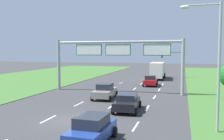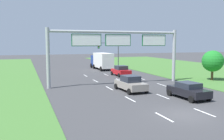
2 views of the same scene
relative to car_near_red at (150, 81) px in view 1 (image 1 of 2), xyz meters
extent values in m
plane|color=#38383A|center=(-3.54, -21.73, -0.81)|extent=(200.00, 200.00, 0.00)
cube|color=white|center=(-5.29, -21.73, -0.81)|extent=(0.14, 2.40, 0.01)
cube|color=white|center=(-5.29, -15.73, -0.81)|extent=(0.14, 2.40, 0.01)
cube|color=white|center=(-5.29, -9.73, -0.81)|extent=(0.14, 2.40, 0.01)
cube|color=white|center=(-5.29, -3.73, -0.81)|extent=(0.14, 2.40, 0.01)
cube|color=white|center=(-5.29, 2.27, -0.81)|extent=(0.14, 2.40, 0.01)
cube|color=white|center=(-1.79, -21.73, -0.81)|extent=(0.14, 2.40, 0.01)
cube|color=white|center=(-1.79, -15.73, -0.81)|extent=(0.14, 2.40, 0.01)
cube|color=white|center=(-1.79, -9.73, -0.81)|extent=(0.14, 2.40, 0.01)
cube|color=white|center=(-1.79, -3.73, -0.81)|extent=(0.14, 2.40, 0.01)
cube|color=white|center=(-1.79, 2.27, -0.81)|extent=(0.14, 2.40, 0.01)
cube|color=white|center=(1.71, -21.73, -0.81)|extent=(0.14, 2.40, 0.01)
cube|color=white|center=(1.71, -15.73, -0.81)|extent=(0.14, 2.40, 0.01)
cube|color=white|center=(1.71, -9.73, -0.81)|extent=(0.14, 2.40, 0.01)
cube|color=white|center=(1.71, -3.73, -0.81)|extent=(0.14, 2.40, 0.01)
cube|color=white|center=(1.71, 2.27, -0.81)|extent=(0.14, 2.40, 0.01)
cube|color=red|center=(0.00, 0.03, -0.14)|extent=(2.06, 4.09, 0.70)
cube|color=#232833|center=(0.00, -0.10, 0.52)|extent=(1.71, 1.82, 0.63)
cylinder|color=black|center=(-1.03, 1.45, -0.49)|extent=(0.25, 0.65, 0.64)
cylinder|color=black|center=(0.90, 1.53, -0.49)|extent=(0.25, 0.65, 0.64)
cylinder|color=black|center=(-0.91, -1.47, -0.49)|extent=(0.25, 0.65, 0.64)
cylinder|color=black|center=(1.02, -1.39, -0.49)|extent=(0.25, 0.65, 0.64)
cube|color=gray|center=(-3.66, -12.12, -0.14)|extent=(2.20, 4.56, 0.72)
cube|color=#232833|center=(-3.66, -12.08, 0.56)|extent=(1.71, 2.06, 0.67)
cylinder|color=black|center=(-4.75, -10.50, -0.49)|extent=(0.25, 0.65, 0.64)
cylinder|color=black|center=(-2.76, -10.39, -0.49)|extent=(0.25, 0.65, 0.64)
cylinder|color=black|center=(-4.57, -13.85, -0.49)|extent=(0.25, 0.65, 0.64)
cylinder|color=black|center=(-2.57, -13.74, -0.49)|extent=(0.25, 0.65, 0.64)
cube|color=navy|center=(-0.16, -25.70, -0.15)|extent=(1.95, 4.07, 0.69)
cube|color=#232833|center=(-0.15, -25.66, 0.52)|extent=(1.65, 2.12, 0.63)
cylinder|color=black|center=(-1.07, -24.21, -0.49)|extent=(0.24, 0.65, 0.64)
cylinder|color=black|center=(0.83, -24.26, -0.49)|extent=(0.24, 0.65, 0.64)
cube|color=black|center=(0.07, -17.22, -0.15)|extent=(2.18, 4.42, 0.68)
cube|color=#232833|center=(0.07, -17.21, 0.46)|extent=(1.75, 2.17, 0.53)
cylinder|color=black|center=(-1.01, -15.67, -0.49)|extent=(0.26, 0.65, 0.64)
cylinder|color=black|center=(0.96, -15.56, -0.49)|extent=(0.26, 0.65, 0.64)
cylinder|color=black|center=(-0.81, -18.88, -0.49)|extent=(0.26, 0.65, 0.64)
cylinder|color=black|center=(1.15, -18.76, -0.49)|extent=(0.26, 0.65, 0.64)
cube|color=navy|center=(0.03, 13.90, 0.74)|extent=(2.23, 2.13, 2.20)
cube|color=silver|center=(0.08, 9.71, 1.04)|extent=(2.44, 6.01, 2.81)
cylinder|color=black|center=(-1.11, 14.39, -0.36)|extent=(0.29, 0.90, 0.90)
cylinder|color=black|center=(1.15, 14.42, -0.36)|extent=(0.29, 0.90, 0.90)
cylinder|color=black|center=(-1.16, 12.09, -0.36)|extent=(0.29, 0.90, 0.90)
cylinder|color=black|center=(1.26, 12.12, -0.36)|extent=(0.29, 0.90, 0.90)
cylinder|color=black|center=(-1.09, 7.31, -0.36)|extent=(0.29, 0.90, 0.90)
cylinder|color=black|center=(1.33, 7.34, -0.36)|extent=(0.29, 0.90, 0.90)
cylinder|color=#9EA0A5|center=(-11.94, -7.43, 2.69)|extent=(0.44, 0.44, 7.00)
cylinder|color=#9EA0A5|center=(4.86, -7.43, 2.69)|extent=(0.44, 0.44, 7.00)
cylinder|color=#9EA0A5|center=(-3.54, -7.43, 5.79)|extent=(16.80, 0.32, 0.32)
cube|color=#0C5B28|center=(-7.39, -7.43, 4.78)|extent=(3.64, 0.12, 1.48)
cube|color=white|center=(-7.39, -7.50, 4.78)|extent=(3.48, 0.01, 1.32)
cube|color=#0C5B28|center=(-3.34, -7.43, 4.78)|extent=(3.37, 0.12, 1.48)
cube|color=white|center=(-3.34, -7.50, 4.78)|extent=(3.21, 0.01, 1.32)
cube|color=#0C5B28|center=(1.71, -7.43, 4.78)|extent=(3.41, 0.12, 1.48)
cube|color=white|center=(1.71, -7.50, 4.78)|extent=(3.25, 0.01, 1.32)
cylinder|color=#47494F|center=(5.05, 14.44, 1.99)|extent=(0.20, 0.20, 5.60)
cylinder|color=#47494F|center=(2.80, 14.44, 4.44)|extent=(4.50, 0.14, 0.14)
cube|color=black|center=(0.55, 14.44, 3.79)|extent=(0.32, 0.36, 1.10)
sphere|color=red|center=(0.55, 14.24, 4.16)|extent=(0.22, 0.22, 0.22)
sphere|color=orange|center=(0.55, 14.24, 3.79)|extent=(0.22, 0.22, 0.22)
sphere|color=green|center=(0.55, 14.24, 3.42)|extent=(0.22, 0.22, 0.22)
cylinder|color=#9EA0A5|center=(7.11, -21.67, 3.44)|extent=(0.18, 0.18, 8.50)
cylinder|color=#9EA0A5|center=(6.01, -21.67, 7.54)|extent=(2.20, 0.10, 0.10)
ellipsoid|color=silver|center=(4.91, -21.67, 7.44)|extent=(0.64, 0.32, 0.24)
camera|label=1|loc=(4.88, -39.00, 4.49)|focal=40.00mm
camera|label=2|loc=(-14.55, -36.79, 4.44)|focal=40.00mm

